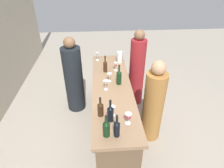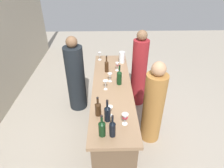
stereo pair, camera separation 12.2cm
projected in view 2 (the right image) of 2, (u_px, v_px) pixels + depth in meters
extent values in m
plane|color=#9E9384|center=(112.00, 130.00, 3.57)|extent=(12.00, 12.00, 0.00)
cube|color=brown|center=(112.00, 111.00, 3.33)|extent=(2.30, 0.54, 0.92)
cube|color=#8C6B4C|center=(112.00, 88.00, 3.07)|extent=(2.38, 0.62, 0.05)
cylinder|color=black|center=(112.00, 130.00, 2.15)|extent=(0.07, 0.07, 0.18)
cone|color=black|center=(112.00, 123.00, 2.10)|extent=(0.07, 0.07, 0.03)
cylinder|color=black|center=(112.00, 119.00, 2.07)|extent=(0.03, 0.03, 0.07)
cylinder|color=black|center=(112.00, 116.00, 2.04)|extent=(0.03, 0.03, 0.01)
cylinder|color=black|center=(102.00, 129.00, 2.16)|extent=(0.08, 0.08, 0.17)
cone|color=black|center=(102.00, 123.00, 2.10)|extent=(0.08, 0.08, 0.03)
cylinder|color=black|center=(102.00, 119.00, 2.08)|extent=(0.03, 0.03, 0.07)
cylinder|color=black|center=(102.00, 116.00, 2.05)|extent=(0.03, 0.03, 0.01)
cylinder|color=black|center=(107.00, 115.00, 2.36)|extent=(0.08, 0.08, 0.19)
cone|color=black|center=(107.00, 108.00, 2.30)|extent=(0.08, 0.08, 0.04)
cylinder|color=black|center=(107.00, 104.00, 2.27)|extent=(0.03, 0.03, 0.08)
cylinder|color=black|center=(107.00, 101.00, 2.24)|extent=(0.03, 0.03, 0.01)
cylinder|color=#331E0F|center=(98.00, 110.00, 2.45)|extent=(0.08, 0.08, 0.16)
cone|color=#331E0F|center=(98.00, 104.00, 2.40)|extent=(0.08, 0.08, 0.03)
cylinder|color=#331E0F|center=(98.00, 100.00, 2.37)|extent=(0.03, 0.03, 0.07)
cylinder|color=black|center=(98.00, 98.00, 2.35)|extent=(0.03, 0.03, 0.01)
cylinder|color=black|center=(119.00, 79.00, 3.07)|extent=(0.08, 0.08, 0.20)
cone|color=black|center=(119.00, 72.00, 3.00)|extent=(0.08, 0.08, 0.04)
cylinder|color=black|center=(119.00, 68.00, 2.97)|extent=(0.03, 0.03, 0.08)
cylinder|color=black|center=(120.00, 66.00, 2.94)|extent=(0.03, 0.03, 0.01)
cylinder|color=#331E0F|center=(107.00, 67.00, 3.43)|extent=(0.07, 0.07, 0.18)
cone|color=#331E0F|center=(107.00, 61.00, 3.37)|extent=(0.07, 0.07, 0.04)
cylinder|color=#331E0F|center=(107.00, 59.00, 3.34)|extent=(0.02, 0.02, 0.08)
cylinder|color=black|center=(106.00, 56.00, 3.31)|extent=(0.03, 0.03, 0.01)
cylinder|color=white|center=(125.00, 124.00, 2.36)|extent=(0.07, 0.07, 0.00)
cylinder|color=white|center=(125.00, 122.00, 2.34)|extent=(0.01, 0.01, 0.06)
cone|color=white|center=(125.00, 117.00, 2.30)|extent=(0.08, 0.08, 0.09)
cone|color=maroon|center=(125.00, 119.00, 2.31)|extent=(0.07, 0.07, 0.03)
cylinder|color=white|center=(117.00, 70.00, 3.51)|extent=(0.06, 0.06, 0.00)
cylinder|color=white|center=(117.00, 68.00, 3.49)|extent=(0.01, 0.01, 0.07)
cone|color=white|center=(117.00, 65.00, 3.45)|extent=(0.06, 0.06, 0.09)
cone|color=maroon|center=(117.00, 66.00, 3.46)|extent=(0.05, 0.05, 0.04)
cylinder|color=white|center=(110.00, 81.00, 3.19)|extent=(0.06, 0.06, 0.00)
cylinder|color=white|center=(110.00, 79.00, 3.17)|extent=(0.01, 0.01, 0.07)
cone|color=white|center=(110.00, 76.00, 3.13)|extent=(0.07, 0.07, 0.08)
cylinder|color=white|center=(110.00, 115.00, 2.48)|extent=(0.06, 0.06, 0.00)
cylinder|color=white|center=(110.00, 113.00, 2.46)|extent=(0.01, 0.01, 0.07)
cone|color=white|center=(110.00, 109.00, 2.42)|extent=(0.07, 0.07, 0.07)
cylinder|color=white|center=(106.00, 89.00, 2.99)|extent=(0.06, 0.06, 0.00)
cylinder|color=white|center=(106.00, 87.00, 2.97)|extent=(0.01, 0.01, 0.08)
cone|color=white|center=(105.00, 83.00, 2.93)|extent=(0.08, 0.08, 0.07)
cylinder|color=white|center=(100.00, 60.00, 3.88)|extent=(0.07, 0.07, 0.00)
cylinder|color=white|center=(100.00, 58.00, 3.86)|extent=(0.01, 0.01, 0.08)
cone|color=white|center=(100.00, 54.00, 3.82)|extent=(0.06, 0.06, 0.08)
cylinder|color=silver|center=(122.00, 57.00, 3.73)|extent=(0.11, 0.11, 0.22)
cylinder|color=#9E6B33|center=(153.00, 109.00, 3.13)|extent=(0.36, 0.36, 1.25)
sphere|color=tan|center=(159.00, 69.00, 2.74)|extent=(0.22, 0.22, 0.22)
cylinder|color=maroon|center=(139.00, 74.00, 3.93)|extent=(0.33, 0.33, 1.42)
sphere|color=brown|center=(142.00, 35.00, 3.50)|extent=(0.20, 0.20, 0.20)
cylinder|color=black|center=(76.00, 79.00, 3.83)|extent=(0.38, 0.38, 1.34)
sphere|color=brown|center=(72.00, 42.00, 3.41)|extent=(0.21, 0.21, 0.21)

